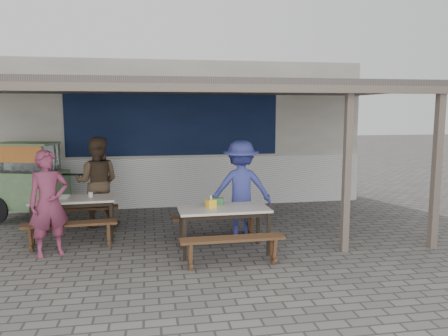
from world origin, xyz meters
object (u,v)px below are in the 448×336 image
patron_street_side (49,203)px  patron_wall_side (97,182)px  bench_right_street (232,244)px  patron_right_table (241,188)px  table_right (224,212)px  tissue_box (211,203)px  bench_left_wall (78,213)px  table_left (74,203)px  bench_left_street (70,229)px  bench_right_wall (216,221)px  donation_box (218,201)px  vendor_cart (29,179)px  condiment_bowl (64,197)px  condiment_jar (91,195)px

patron_street_side → patron_wall_side: patron_wall_side is taller
patron_street_side → bench_right_street: bearing=-44.7°
patron_right_table → table_right: bearing=68.2°
tissue_box → patron_street_side: bearing=173.3°
bench_right_street → bench_left_wall: bearing=135.0°
table_left → bench_left_wall: bearing=90.0°
patron_right_table → bench_right_street: bearing=79.4°
bench_left_street → bench_right_wall: size_ratio=0.99×
table_right → donation_box: bearing=100.3°
vendor_cart → condiment_bowl: (0.96, -1.50, -0.13)m
table_right → condiment_bowl: bearing=154.6°
bench_left_wall → condiment_jar: 0.77m
table_right → patron_right_table: (0.50, 0.95, 0.21)m
bench_right_street → patron_wall_side: 3.55m
table_right → bench_right_wall: (-0.01, 0.69, -0.33)m
bench_left_street → vendor_cart: bearing=115.9°
patron_wall_side → donation_box: (2.16, -1.78, -0.10)m
bench_left_wall → condiment_bowl: condiment_bowl is taller
patron_street_side → vendor_cart: bearing=85.8°
condiment_bowl → bench_right_wall: bearing=-11.2°
patron_wall_side → donation_box: 2.80m
patron_wall_side → patron_right_table: size_ratio=1.02×
bench_left_street → patron_street_side: size_ratio=0.91×
table_left → bench_left_wall: (-0.03, 0.59, -0.33)m
bench_left_wall → patron_street_side: (-0.20, -1.47, 0.51)m
bench_left_street → condiment_bowl: condiment_bowl is taller
patron_street_side → condiment_bowl: size_ratio=8.29×
bench_left_street → donation_box: 2.53m
bench_left_street → bench_left_wall: size_ratio=1.00×
table_left → condiment_bowl: size_ratio=7.15×
bench_right_wall → condiment_bowl: bearing=167.8°
table_left → table_right: (2.54, -1.21, 0.00)m
table_left → bench_left_wall: table_left is taller
bench_right_street → vendor_cart: (-3.68, 3.42, 0.56)m
condiment_jar → donation_box: bearing=-25.0°
vendor_cart → patron_right_table: (4.16, -1.78, -0.01)m
table_right → donation_box: donation_box is taller
bench_right_street → vendor_cart: vendor_cart is taller
bench_left_street → bench_left_wall: same height
tissue_box → condiment_bowl: tissue_box is taller
bench_left_wall → patron_street_side: size_ratio=0.91×
patron_right_table → tissue_box: 1.16m
table_right → tissue_box: bearing=170.9°
patron_street_side → tissue_box: size_ratio=12.40×
bench_left_wall → bench_left_street: bearing=-90.0°
tissue_box → bench_right_wall: bearing=74.0°
vendor_cart → patron_street_side: size_ratio=1.25×
table_left → condiment_jar: (0.29, 0.07, 0.13)m
table_right → bench_right_wall: table_right is taller
bench_left_street → patron_right_table: (3.01, 0.33, 0.55)m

